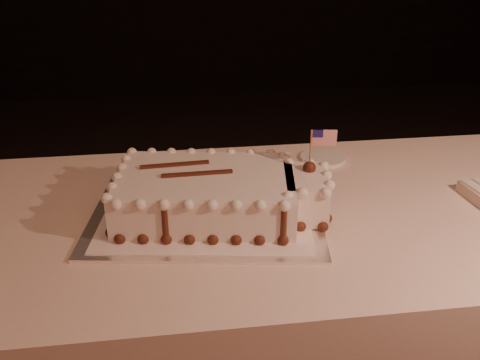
{
  "coord_description": "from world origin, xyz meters",
  "views": [
    {
      "loc": [
        -0.17,
        -0.51,
        1.39
      ],
      "look_at": [
        -0.02,
        0.6,
        0.84
      ],
      "focal_mm": 40.0,
      "sensor_mm": 36.0,
      "label": 1
    }
  ],
  "objects": [
    {
      "name": "cake_board",
      "position": [
        -0.1,
        0.6,
        0.75
      ],
      "size": [
        0.59,
        0.48,
        0.01
      ],
      "primitive_type": "cube",
      "rotation": [
        0.0,
        0.0,
        -0.15
      ],
      "color": "white",
      "rests_on": "banquet_table"
    },
    {
      "name": "banquet_table",
      "position": [
        0.0,
        0.6,
        0.38
      ],
      "size": [
        2.4,
        0.8,
        0.75
      ],
      "primitive_type": "cube",
      "color": "#FFD7C5",
      "rests_on": "ground"
    },
    {
      "name": "sheet_cake",
      "position": [
        -0.08,
        0.59,
        0.81
      ],
      "size": [
        0.53,
        0.35,
        0.2
      ],
      "color": "white",
      "rests_on": "doily"
    },
    {
      "name": "side_plate",
      "position": [
        0.26,
        0.87,
        0.76
      ],
      "size": [
        0.13,
        0.13,
        0.01
      ],
      "primitive_type": "cylinder",
      "color": "white",
      "rests_on": "banquet_table"
    },
    {
      "name": "doily",
      "position": [
        -0.1,
        0.6,
        0.76
      ],
      "size": [
        0.53,
        0.43,
        0.0
      ],
      "primitive_type": "cube",
      "rotation": [
        0.0,
        0.0,
        -0.15
      ],
      "color": "white",
      "rests_on": "cake_board"
    }
  ]
}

